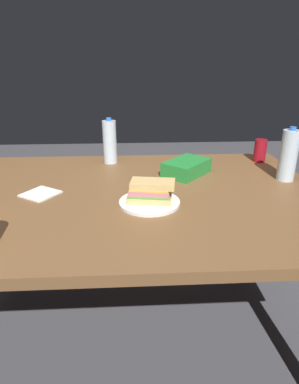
# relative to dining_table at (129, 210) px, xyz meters

# --- Properties ---
(ground_plane) EXTENTS (8.00, 8.00, 0.00)m
(ground_plane) POSITION_rel_dining_table_xyz_m (0.00, 0.00, -0.70)
(ground_plane) COLOR #4C4C51
(dining_table) EXTENTS (1.68, 1.14, 0.78)m
(dining_table) POSITION_rel_dining_table_xyz_m (0.00, 0.00, 0.00)
(dining_table) COLOR brown
(dining_table) RESTS_ON ground_plane
(paper_plate) EXTENTS (0.24, 0.24, 0.01)m
(paper_plate) POSITION_rel_dining_table_xyz_m (0.08, -0.12, 0.09)
(paper_plate) COLOR white
(paper_plate) RESTS_ON dining_table
(sandwich) EXTENTS (0.19, 0.12, 0.08)m
(sandwich) POSITION_rel_dining_table_xyz_m (0.09, -0.12, 0.13)
(sandwich) COLOR #DBB26B
(sandwich) RESTS_ON paper_plate
(soda_can_red) EXTENTS (0.07, 0.07, 0.12)m
(soda_can_red) POSITION_rel_dining_table_xyz_m (0.72, 0.41, 0.14)
(soda_can_red) COLOR maroon
(soda_can_red) RESTS_ON dining_table
(chip_bag) EXTENTS (0.27, 0.27, 0.07)m
(chip_bag) POSITION_rel_dining_table_xyz_m (0.28, 0.22, 0.12)
(chip_bag) COLOR #268C38
(chip_bag) RESTS_ON dining_table
(water_bottle_tall) EXTENTS (0.07, 0.07, 0.24)m
(water_bottle_tall) POSITION_rel_dining_table_xyz_m (-0.10, 0.44, 0.20)
(water_bottle_tall) COLOR silver
(water_bottle_tall) RESTS_ON dining_table
(water_bottle_spare) EXTENTS (0.08, 0.08, 0.25)m
(water_bottle_spare) POSITION_rel_dining_table_xyz_m (0.74, 0.12, 0.20)
(water_bottle_spare) COLOR silver
(water_bottle_spare) RESTS_ON dining_table
(paper_napkin) EXTENTS (0.18, 0.18, 0.01)m
(paper_napkin) POSITION_rel_dining_table_xyz_m (-0.37, -0.00, 0.08)
(paper_napkin) COLOR white
(paper_napkin) RESTS_ON dining_table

